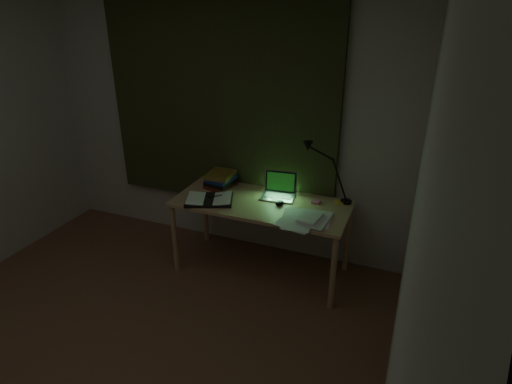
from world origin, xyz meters
TOP-DOWN VIEW (x-y plane):
  - floor at (0.00, 0.00)m, footprint 3.50×4.00m
  - wall_back at (0.00, 2.00)m, footprint 3.50×0.00m
  - wall_right at (1.75, 0.00)m, footprint 0.00×4.00m
  - curtain at (0.00, 1.96)m, footprint 2.20×0.06m
  - desk at (0.55, 1.60)m, footprint 1.48×0.65m
  - laptop at (0.65, 1.73)m, footprint 0.32×0.35m
  - open_textbook at (0.13, 1.45)m, footprint 0.47×0.40m
  - book_stack at (0.10, 1.77)m, footprint 0.24×0.28m
  - loose_papers at (0.96, 1.47)m, footprint 0.36×0.38m
  - mouse at (0.71, 1.60)m, footprint 0.08×0.10m
  - sticky_yellow at (1.17, 1.83)m, footprint 0.09×0.09m
  - sticky_pink at (0.98, 1.76)m, footprint 0.07×0.07m
  - desk_lamp at (1.22, 1.86)m, footprint 0.39×0.33m

SIDE VIEW (x-z plane):
  - floor at x=0.00m, z-range 0.00..0.00m
  - desk at x=0.55m, z-range 0.00..0.68m
  - sticky_pink at x=0.98m, z-range 0.68..0.69m
  - sticky_yellow at x=1.17m, z-range 0.68..0.69m
  - loose_papers at x=0.96m, z-range 0.68..0.70m
  - open_textbook at x=0.13m, z-range 0.68..0.71m
  - mouse at x=0.71m, z-range 0.68..0.71m
  - book_stack at x=0.10m, z-range 0.68..0.81m
  - laptop at x=0.65m, z-range 0.68..0.88m
  - desk_lamp at x=1.22m, z-range 0.68..1.20m
  - wall_back at x=0.00m, z-range 0.00..2.50m
  - wall_right at x=1.75m, z-range 0.00..2.50m
  - curtain at x=0.00m, z-range 0.45..2.45m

